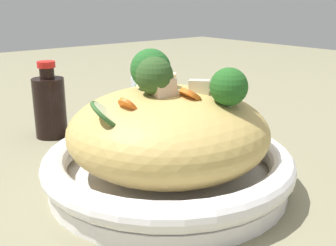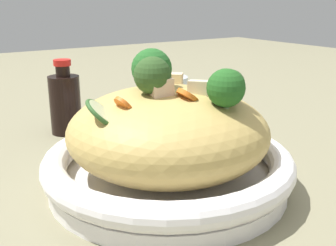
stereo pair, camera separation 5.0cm
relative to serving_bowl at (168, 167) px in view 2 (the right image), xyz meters
name	(u,v)px [view 2 (the right image)]	position (x,y,z in m)	size (l,w,h in m)	color
ground_plane	(168,185)	(0.00, 0.00, -0.03)	(3.00, 3.00, 0.00)	#7C775A
serving_bowl	(168,167)	(0.00, 0.00, 0.00)	(0.32, 0.32, 0.05)	white
noodle_heap	(168,131)	(0.00, 0.00, 0.05)	(0.25, 0.25, 0.11)	tan
broccoli_florets	(179,78)	(-0.02, 0.00, 0.12)	(0.15, 0.13, 0.07)	#98AD72
carrot_coins	(161,93)	(-0.01, 0.02, 0.10)	(0.10, 0.10, 0.03)	orange
zucchini_slices	(124,99)	(0.01, 0.05, 0.09)	(0.10, 0.13, 0.05)	beige
chicken_chunks	(172,86)	(0.02, -0.02, 0.10)	(0.13, 0.11, 0.04)	beige
soy_sauce_bottle	(65,103)	(0.28, 0.03, 0.03)	(0.05, 0.05, 0.13)	black
drinking_glass	(167,101)	(0.23, -0.15, 0.02)	(0.08, 0.08, 0.09)	silver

